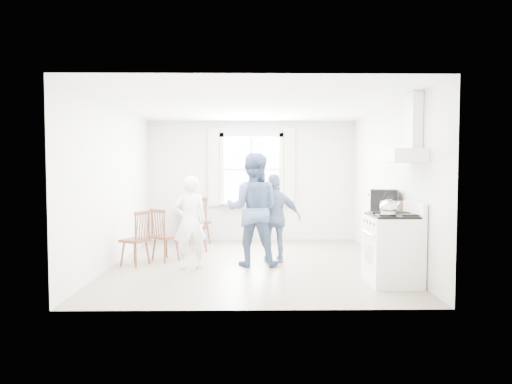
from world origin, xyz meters
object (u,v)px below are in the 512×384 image
windsor_chair_a (195,219)px  person_left (190,222)px  low_cabinet (383,242)px  windsor_chair_b (161,229)px  gas_stove (393,248)px  stereo_stack (384,201)px  person_right (275,218)px  windsor_chair_c (140,232)px  person_mid (253,209)px

windsor_chair_a → person_left: (0.08, -1.40, 0.10)m
low_cabinet → windsor_chair_b: same height
person_left → low_cabinet: bearing=154.3°
gas_stove → windsor_chair_a: bearing=141.4°
stereo_stack → windsor_chair_a: stereo_stack is taller
windsor_chair_a → windsor_chair_b: windsor_chair_a is taller
person_right → stereo_stack: bearing=157.3°
stereo_stack → windsor_chair_b: (-3.54, 0.76, -0.53)m
windsor_chair_c → person_mid: (1.83, 0.02, 0.36)m
windsor_chair_c → person_mid: bearing=0.6°
low_cabinet → windsor_chair_c: 3.83m
windsor_chair_a → windsor_chair_b: size_ratio=1.15×
windsor_chair_c → windsor_chair_b: bearing=50.4°
windsor_chair_a → windsor_chair_b: (-0.48, -0.86, -0.08)m
windsor_chair_b → gas_stove: bearing=-23.7°
person_left → person_right: 1.44m
person_mid → person_left: bearing=20.0°
stereo_stack → person_mid: 2.04m
windsor_chair_c → person_mid: 1.86m
gas_stove → low_cabinet: bearing=84.3°
gas_stove → windsor_chair_c: (-3.72, 1.18, 0.06)m
gas_stove → windsor_chair_b: (-3.45, 1.51, 0.06)m
windsor_chair_a → person_mid: 1.61m
windsor_chair_b → person_mid: bearing=-11.4°
gas_stove → stereo_stack: (0.09, 0.75, 0.59)m
windsor_chair_a → person_right: size_ratio=0.70×
low_cabinet → person_mid: 2.08m
windsor_chair_c → person_mid: size_ratio=0.49×
person_mid → person_right: bearing=-139.4°
windsor_chair_c → person_right: bearing=6.8°
windsor_chair_a → person_left: size_ratio=0.71×
windsor_chair_b → person_left: 0.80m
low_cabinet → stereo_stack: 0.63m
stereo_stack → windsor_chair_a: 3.49m
low_cabinet → person_mid: bearing=165.8°
windsor_chair_b → person_mid: (1.55, -0.31, 0.36)m
windsor_chair_a → person_left: person_left is taller
person_mid → person_right: (0.37, 0.24, -0.17)m
stereo_stack → windsor_chair_c: (-3.81, 0.43, -0.53)m
person_left → person_mid: person_mid is taller
gas_stove → person_right: bearing=136.7°
low_cabinet → person_right: person_right is taller
windsor_chair_c → person_left: size_ratio=0.61×
windsor_chair_b → person_left: (0.56, -0.54, 0.18)m
gas_stove → windsor_chair_c: size_ratio=1.25×
stereo_stack → person_left: person_left is taller
low_cabinet → person_left: 2.98m
person_left → person_mid: size_ratio=0.80×
windsor_chair_b → person_right: 1.93m
low_cabinet → windsor_chair_c: (-3.79, 0.48, 0.10)m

